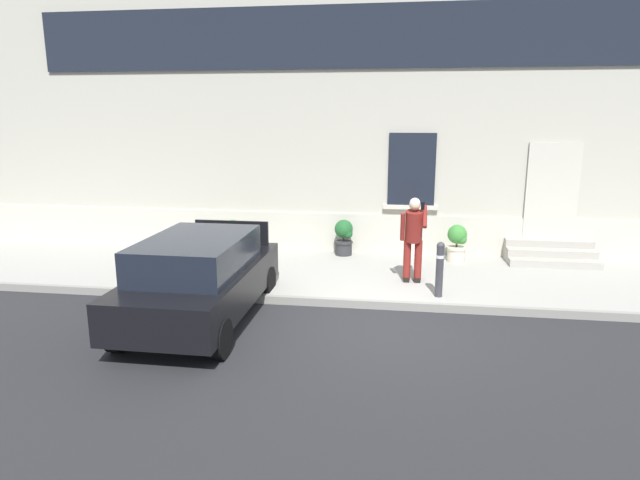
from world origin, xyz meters
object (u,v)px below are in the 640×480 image
(bollard_near_person, at_px, (440,267))
(bollard_far_left, at_px, (246,260))
(planter_terracotta, at_px, (233,236))
(planter_cream, at_px, (457,242))
(planter_charcoal, at_px, (344,236))
(hatchback_car_black, at_px, (200,277))
(person_on_phone, at_px, (414,234))

(bollard_near_person, distance_m, bollard_far_left, 3.69)
(planter_terracotta, distance_m, planter_cream, 5.27)
(planter_terracotta, relative_size, planter_cream, 1.00)
(planter_charcoal, bearing_deg, planter_cream, -4.96)
(hatchback_car_black, xyz_separation_m, planter_charcoal, (2.00, 4.31, -0.18))
(bollard_far_left, xyz_separation_m, person_on_phone, (3.21, 0.81, 0.43))
(hatchback_car_black, relative_size, planter_charcoal, 4.74)
(hatchback_car_black, distance_m, person_on_phone, 4.26)
(hatchback_car_black, xyz_separation_m, planter_cream, (4.64, 4.08, -0.18))
(hatchback_car_black, height_order, planter_cream, hatchback_car_black)
(person_on_phone, relative_size, planter_terracotta, 2.03)
(hatchback_car_black, xyz_separation_m, bollard_far_left, (0.38, 1.46, -0.08))
(planter_cream, bearing_deg, bollard_far_left, -148.38)
(person_on_phone, bearing_deg, planter_terracotta, 161.56)
(bollard_far_left, bearing_deg, planter_terracotta, 112.41)
(bollard_near_person, xyz_separation_m, person_on_phone, (-0.48, 0.81, 0.43))
(person_on_phone, distance_m, planter_charcoal, 2.64)
(person_on_phone, relative_size, planter_charcoal, 2.03)
(hatchback_car_black, bearing_deg, person_on_phone, 32.31)
(bollard_near_person, distance_m, planter_terracotta, 5.31)
(bollard_far_left, distance_m, planter_terracotta, 2.67)
(bollard_near_person, relative_size, planter_cream, 1.22)
(planter_cream, bearing_deg, planter_terracotta, -178.33)
(bollard_far_left, height_order, planter_cream, bollard_far_left)
(hatchback_car_black, distance_m, bollard_far_left, 1.51)
(person_on_phone, distance_m, planter_terracotta, 4.57)
(hatchback_car_black, bearing_deg, bollard_near_person, 19.72)
(bollard_near_person, xyz_separation_m, planter_terracotta, (-4.70, 2.47, -0.11))
(bollard_near_person, relative_size, planter_charcoal, 1.22)
(bollard_far_left, bearing_deg, planter_charcoal, 60.39)
(hatchback_car_black, distance_m, planter_terracotta, 3.98)
(planter_charcoal, height_order, planter_cream, same)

